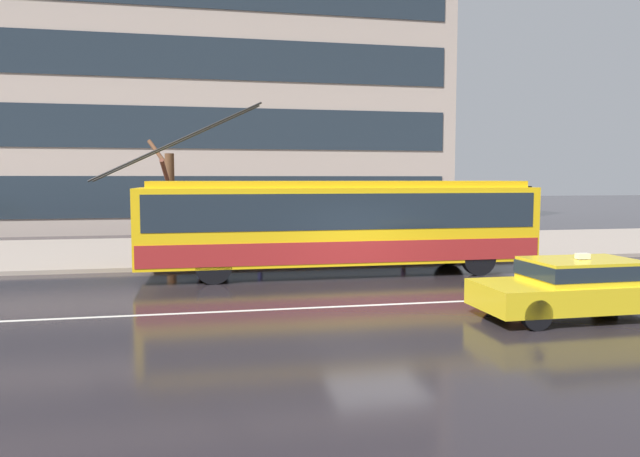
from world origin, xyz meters
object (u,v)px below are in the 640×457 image
(pedestrian_at_shelter, at_px, (260,215))
(pedestrian_walking_past, at_px, (403,213))
(street_tree_bare, at_px, (169,199))
(pedestrian_approaching_curb, at_px, (199,214))
(trolleybus, at_px, (340,223))
(taxi_oncoming_near, at_px, (577,285))

(pedestrian_at_shelter, distance_m, pedestrian_walking_past, 5.27)
(pedestrian_at_shelter, distance_m, street_tree_bare, 3.25)
(pedestrian_approaching_curb, bearing_deg, street_tree_bare, -158.33)
(pedestrian_walking_past, bearing_deg, trolleybus, -137.80)
(pedestrian_walking_past, relative_size, street_tree_bare, 0.48)
(pedestrian_walking_past, bearing_deg, street_tree_bare, 175.52)
(taxi_oncoming_near, height_order, pedestrian_at_shelter, pedestrian_at_shelter)
(trolleybus, xyz_separation_m, pedestrian_approaching_curb, (-4.35, 3.85, 0.09))
(taxi_oncoming_near, bearing_deg, street_tree_bare, 131.29)
(trolleybus, xyz_separation_m, pedestrian_at_shelter, (-2.17, 3.38, 0.06))
(trolleybus, relative_size, street_tree_bare, 3.18)
(taxi_oncoming_near, xyz_separation_m, pedestrian_walking_past, (-0.56, 9.58, 1.03))
(pedestrian_at_shelter, relative_size, street_tree_bare, 0.45)
(trolleybus, height_order, pedestrian_walking_past, trolleybus)
(trolleybus, bearing_deg, pedestrian_walking_past, 42.20)
(taxi_oncoming_near, relative_size, pedestrian_walking_past, 2.10)
(pedestrian_walking_past, bearing_deg, pedestrian_at_shelter, 173.46)
(trolleybus, distance_m, pedestrian_walking_past, 4.15)
(pedestrian_at_shelter, bearing_deg, taxi_oncoming_near, -60.32)
(taxi_oncoming_near, height_order, pedestrian_approaching_curb, pedestrian_approaching_curb)
(pedestrian_at_shelter, height_order, pedestrian_walking_past, pedestrian_walking_past)
(trolleybus, height_order, pedestrian_at_shelter, trolleybus)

